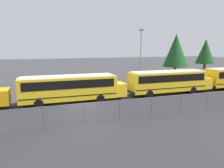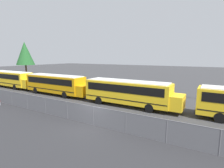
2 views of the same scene
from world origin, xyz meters
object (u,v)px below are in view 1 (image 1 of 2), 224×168
tree_2 (205,51)px  tree_1 (176,50)px  school_bus_3 (169,80)px  light_pole (141,56)px  school_bus_2 (71,87)px

tree_2 → tree_1: bearing=168.0°
school_bus_3 → tree_1: 15.94m
school_bus_3 → light_pole: 6.75m
tree_1 → tree_2: 6.12m
tree_1 → tree_2: tree_1 is taller
tree_1 → school_bus_2: bearing=-150.4°
light_pole → tree_1: bearing=30.3°
school_bus_2 → tree_2: 30.61m
school_bus_2 → school_bus_3: 12.67m
school_bus_2 → tree_2: (28.22, 11.38, 3.36)m
school_bus_3 → tree_2: size_ratio=1.54×
tree_1 → school_bus_3: bearing=-128.0°
light_pole → tree_2: 17.38m
tree_1 → light_pole: bearing=-149.7°
school_bus_2 → light_pole: size_ratio=1.35×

